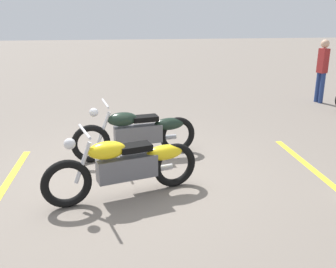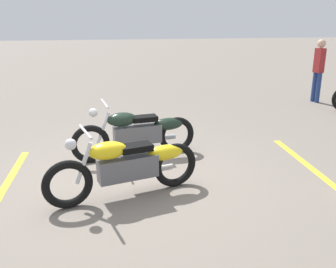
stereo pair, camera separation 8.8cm
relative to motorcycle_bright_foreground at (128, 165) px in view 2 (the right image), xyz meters
The scene contains 6 objects.
ground_plane 0.86m from the motorcycle_bright_foreground, 90.19° to the left, with size 60.00×60.00×0.00m, color slate.
motorcycle_bright_foreground is the anchor object (origin of this frame).
motorcycle_dark_foreground 1.50m from the motorcycle_bright_foreground, 80.74° to the left, with size 2.21×0.72×1.04m.
bystander_near_row 7.55m from the motorcycle_bright_foreground, 42.37° to the left, with size 0.24×0.29×1.75m.
parking_stripe_near 1.92m from the motorcycle_bright_foreground, 167.77° to the left, with size 3.20×0.12×0.01m, color yellow.
parking_stripe_mid 3.10m from the motorcycle_bright_foreground, ahead, with size 3.20×0.12×0.01m, color yellow.
Camera 2 is at (-0.16, -5.65, 2.50)m, focal length 40.87 mm.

